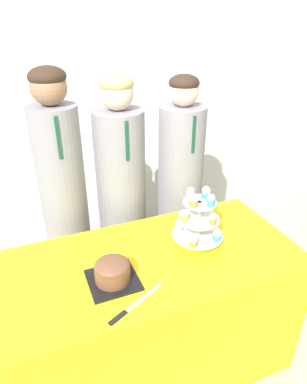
% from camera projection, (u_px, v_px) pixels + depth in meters
% --- Properties ---
extents(wall_back, '(9.00, 0.06, 2.70)m').
position_uv_depth(wall_back, '(82.00, 82.00, 2.53)').
color(wall_back, silver).
rests_on(wall_back, ground_plane).
extents(table, '(1.43, 0.68, 0.76)m').
position_uv_depth(table, '(154.00, 313.00, 1.83)').
color(table, yellow).
rests_on(table, ground_plane).
extents(round_cake, '(0.22, 0.22, 0.11)m').
position_uv_depth(round_cake, '(112.00, 271.00, 1.48)').
color(round_cake, black).
rests_on(round_cake, table).
extents(cake_knife, '(0.27, 0.14, 0.01)m').
position_uv_depth(cake_knife, '(128.00, 310.00, 1.36)').
color(cake_knife, silver).
rests_on(cake_knife, table).
extents(cupcake_stand, '(0.26, 0.26, 0.30)m').
position_uv_depth(cupcake_stand, '(198.00, 218.00, 1.70)').
color(cupcake_stand, silver).
rests_on(cupcake_stand, table).
extents(student_0, '(0.26, 0.27, 1.58)m').
position_uv_depth(student_0, '(66.00, 210.00, 2.02)').
color(student_0, gray).
rests_on(student_0, ground_plane).
extents(student_1, '(0.30, 0.30, 1.53)m').
position_uv_depth(student_1, '(122.00, 206.00, 2.16)').
color(student_1, gray).
rests_on(student_1, ground_plane).
extents(student_2, '(0.29, 0.29, 1.50)m').
position_uv_depth(student_2, '(180.00, 196.00, 2.30)').
color(student_2, gray).
rests_on(student_2, ground_plane).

